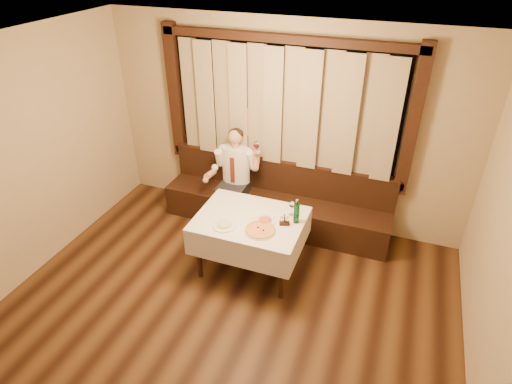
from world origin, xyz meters
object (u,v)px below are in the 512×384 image
(banquette, at_px, (276,205))
(pizza, at_px, (260,230))
(pasta_red, at_px, (265,219))
(seated_man, at_px, (234,170))
(green_bottle, at_px, (296,213))
(dining_table, at_px, (250,225))
(pasta_cream, at_px, (224,223))
(cruet_caddy, at_px, (284,221))

(banquette, distance_m, pizza, 1.32)
(pasta_red, bearing_deg, seated_man, 129.79)
(green_bottle, bearing_deg, banquette, 120.02)
(dining_table, relative_size, pizza, 3.48)
(green_bottle, xyz_separation_m, seated_man, (-1.12, 0.83, -0.08))
(dining_table, relative_size, seated_man, 0.92)
(pizza, distance_m, green_bottle, 0.47)
(pizza, height_order, pasta_cream, pasta_cream)
(cruet_caddy, bearing_deg, banquette, 93.02)
(seated_man, bearing_deg, banquette, 8.51)
(dining_table, relative_size, pasta_cream, 4.58)
(banquette, relative_size, seated_man, 2.31)
(dining_table, xyz_separation_m, pasta_cream, (-0.22, -0.26, 0.14))
(banquette, height_order, pizza, banquette)
(pizza, relative_size, pasta_red, 1.44)
(pasta_cream, xyz_separation_m, seated_man, (-0.37, 1.19, 0.01))
(pizza, xyz_separation_m, seated_man, (-0.79, 1.14, 0.04))
(pasta_red, distance_m, pasta_cream, 0.48)
(dining_table, distance_m, pasta_red, 0.24)
(banquette, relative_size, pasta_cream, 11.54)
(dining_table, height_order, cruet_caddy, cruet_caddy)
(pasta_cream, bearing_deg, pizza, 7.35)
(dining_table, height_order, pasta_cream, pasta_cream)
(pasta_red, xyz_separation_m, green_bottle, (0.34, 0.11, 0.10))
(pasta_red, bearing_deg, pizza, -86.95)
(dining_table, relative_size, pasta_red, 5.01)
(dining_table, relative_size, green_bottle, 4.12)
(green_bottle, xyz_separation_m, cruet_caddy, (-0.11, -0.09, -0.09))
(pasta_cream, bearing_deg, pasta_red, 31.47)
(green_bottle, distance_m, cruet_caddy, 0.17)
(pizza, height_order, green_bottle, green_bottle)
(cruet_caddy, bearing_deg, pizza, -155.35)
(seated_man, bearing_deg, pizza, -55.07)
(dining_table, distance_m, pizza, 0.31)
(banquette, xyz_separation_m, seated_man, (-0.59, -0.09, 0.50))
(pizza, distance_m, pasta_red, 0.20)
(dining_table, height_order, pizza, pizza)
(banquette, relative_size, dining_table, 2.52)
(pizza, xyz_separation_m, cruet_caddy, (0.22, 0.21, 0.03))
(cruet_caddy, xyz_separation_m, seated_man, (-1.01, 0.92, 0.01))
(pasta_cream, relative_size, cruet_caddy, 2.14)
(pasta_cream, xyz_separation_m, cruet_caddy, (0.64, 0.27, 0.01))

